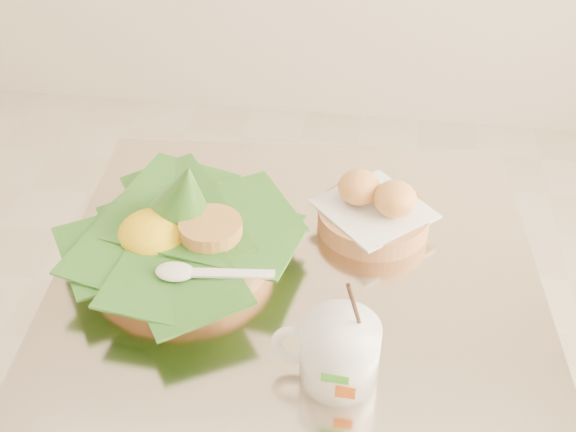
# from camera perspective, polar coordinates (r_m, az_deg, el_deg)

# --- Properties ---
(cafe_table) EXTENTS (0.76, 0.76, 0.75)m
(cafe_table) POSITION_cam_1_polar(r_m,az_deg,el_deg) (1.21, 0.63, -12.23)
(cafe_table) COLOR gray
(cafe_table) RESTS_ON floor
(rice_basket) EXTENTS (0.34, 0.34, 0.17)m
(rice_basket) POSITION_cam_1_polar(r_m,az_deg,el_deg) (1.06, -8.46, -1.20)
(rice_basket) COLOR #B7804E
(rice_basket) RESTS_ON cafe_table
(bread_basket) EXTENTS (0.21, 0.21, 0.09)m
(bread_basket) POSITION_cam_1_polar(r_m,az_deg,el_deg) (1.12, 6.83, 0.44)
(bread_basket) COLOR #B7804E
(bread_basket) RESTS_ON cafe_table
(coffee_mug) EXTENTS (0.13, 0.10, 0.17)m
(coffee_mug) POSITION_cam_1_polar(r_m,az_deg,el_deg) (0.88, 3.92, -10.55)
(coffee_mug) COLOR white
(coffee_mug) RESTS_ON cafe_table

